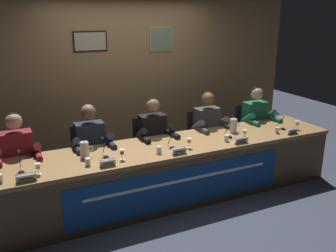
% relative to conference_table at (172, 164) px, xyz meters
% --- Properties ---
extents(ground_plane, '(12.00, 12.00, 0.00)m').
position_rel_conference_table_xyz_m(ground_plane, '(0.00, 0.12, -0.52)').
color(ground_plane, '#383D4C').
extents(wall_back_panelled, '(5.85, 0.14, 2.60)m').
position_rel_conference_table_xyz_m(wall_back_panelled, '(0.00, 1.63, 0.79)').
color(wall_back_panelled, '#937047').
rests_on(wall_back_panelled, ground_plane).
extents(conference_table, '(4.65, 0.87, 0.73)m').
position_rel_conference_table_xyz_m(conference_table, '(0.00, 0.00, 0.00)').
color(conference_table, olive).
rests_on(conference_table, ground_plane).
extents(chair_far_left, '(0.44, 0.45, 0.91)m').
position_rel_conference_table_xyz_m(chair_far_left, '(-1.74, 0.74, -0.08)').
color(chair_far_left, black).
rests_on(chair_far_left, ground_plane).
extents(panelist_far_left, '(0.51, 0.48, 1.23)m').
position_rel_conference_table_xyz_m(panelist_far_left, '(-1.74, 0.54, 0.20)').
color(panelist_far_left, black).
rests_on(panelist_far_left, ground_plane).
extents(nameplate_far_left, '(0.20, 0.06, 0.08)m').
position_rel_conference_table_xyz_m(nameplate_far_left, '(-1.72, -0.22, 0.25)').
color(nameplate_far_left, white).
rests_on(nameplate_far_left, conference_table).
extents(juice_glass_far_left, '(0.06, 0.06, 0.12)m').
position_rel_conference_table_xyz_m(juice_glass_far_left, '(-1.59, -0.10, 0.30)').
color(juice_glass_far_left, white).
rests_on(juice_glass_far_left, conference_table).
extents(water_cup_far_left, '(0.06, 0.06, 0.08)m').
position_rel_conference_table_xyz_m(water_cup_far_left, '(-1.95, -0.13, 0.25)').
color(water_cup_far_left, silver).
rests_on(water_cup_far_left, conference_table).
extents(microphone_far_left, '(0.06, 0.17, 0.22)m').
position_rel_conference_table_xyz_m(microphone_far_left, '(-1.74, 0.04, 0.28)').
color(microphone_far_left, black).
rests_on(microphone_far_left, conference_table).
extents(chair_left, '(0.44, 0.45, 0.91)m').
position_rel_conference_table_xyz_m(chair_left, '(-0.87, 0.74, -0.08)').
color(chair_left, black).
rests_on(chair_left, ground_plane).
extents(panelist_left, '(0.51, 0.48, 1.23)m').
position_rel_conference_table_xyz_m(panelist_left, '(-0.87, 0.54, 0.20)').
color(panelist_left, black).
rests_on(panelist_left, ground_plane).
extents(nameplate_left, '(0.18, 0.06, 0.08)m').
position_rel_conference_table_xyz_m(nameplate_left, '(-0.88, -0.20, 0.25)').
color(nameplate_left, white).
rests_on(nameplate_left, conference_table).
extents(juice_glass_left, '(0.06, 0.06, 0.12)m').
position_rel_conference_table_xyz_m(juice_glass_left, '(-0.68, -0.09, 0.30)').
color(juice_glass_left, white).
rests_on(juice_glass_left, conference_table).
extents(water_cup_left, '(0.06, 0.06, 0.08)m').
position_rel_conference_table_xyz_m(water_cup_left, '(-1.07, -0.09, 0.25)').
color(water_cup_left, silver).
rests_on(water_cup_left, conference_table).
extents(microphone_left, '(0.06, 0.17, 0.22)m').
position_rel_conference_table_xyz_m(microphone_left, '(-0.83, 0.08, 0.28)').
color(microphone_left, black).
rests_on(microphone_left, conference_table).
extents(chair_center, '(0.44, 0.45, 0.91)m').
position_rel_conference_table_xyz_m(chair_center, '(0.00, 0.74, -0.08)').
color(chair_center, black).
rests_on(chair_center, ground_plane).
extents(panelist_center, '(0.51, 0.48, 1.23)m').
position_rel_conference_table_xyz_m(panelist_center, '(0.00, 0.54, 0.20)').
color(panelist_center, black).
rests_on(panelist_center, ground_plane).
extents(nameplate_center, '(0.18, 0.06, 0.08)m').
position_rel_conference_table_xyz_m(nameplate_center, '(-0.01, -0.21, 0.25)').
color(nameplate_center, white).
rests_on(nameplate_center, conference_table).
extents(juice_glass_center, '(0.06, 0.06, 0.12)m').
position_rel_conference_table_xyz_m(juice_glass_center, '(0.19, -0.08, 0.30)').
color(juice_glass_center, white).
rests_on(juice_glass_center, conference_table).
extents(water_cup_center, '(0.06, 0.06, 0.08)m').
position_rel_conference_table_xyz_m(water_cup_center, '(-0.22, -0.09, 0.25)').
color(water_cup_center, silver).
rests_on(water_cup_center, conference_table).
extents(microphone_center, '(0.06, 0.17, 0.22)m').
position_rel_conference_table_xyz_m(microphone_center, '(-0.01, 0.02, 0.28)').
color(microphone_center, black).
rests_on(microphone_center, conference_table).
extents(chair_right, '(0.44, 0.45, 0.91)m').
position_rel_conference_table_xyz_m(chair_right, '(0.87, 0.74, -0.08)').
color(chair_right, black).
rests_on(chair_right, ground_plane).
extents(panelist_right, '(0.51, 0.48, 1.23)m').
position_rel_conference_table_xyz_m(panelist_right, '(0.87, 0.54, 0.20)').
color(panelist_right, black).
rests_on(panelist_right, ground_plane).
extents(nameplate_right, '(0.19, 0.06, 0.08)m').
position_rel_conference_table_xyz_m(nameplate_right, '(0.87, -0.21, 0.25)').
color(nameplate_right, white).
rests_on(nameplate_right, conference_table).
extents(juice_glass_right, '(0.06, 0.06, 0.12)m').
position_rel_conference_table_xyz_m(juice_glass_right, '(1.01, -0.10, 0.30)').
color(juice_glass_right, white).
rests_on(juice_glass_right, conference_table).
extents(water_cup_right, '(0.06, 0.06, 0.08)m').
position_rel_conference_table_xyz_m(water_cup_right, '(0.74, -0.08, 0.25)').
color(water_cup_right, silver).
rests_on(water_cup_right, conference_table).
extents(microphone_right, '(0.06, 0.17, 0.22)m').
position_rel_conference_table_xyz_m(microphone_right, '(0.86, 0.06, 0.28)').
color(microphone_right, black).
rests_on(microphone_right, conference_table).
extents(chair_far_right, '(0.44, 0.45, 0.91)m').
position_rel_conference_table_xyz_m(chair_far_right, '(1.74, 0.74, -0.08)').
color(chair_far_right, black).
rests_on(chair_far_right, ground_plane).
extents(panelist_far_right, '(0.51, 0.48, 1.23)m').
position_rel_conference_table_xyz_m(panelist_far_right, '(1.74, 0.54, 0.20)').
color(panelist_far_right, black).
rests_on(panelist_far_right, ground_plane).
extents(nameplate_far_right, '(0.17, 0.06, 0.08)m').
position_rel_conference_table_xyz_m(nameplate_far_right, '(1.73, -0.21, 0.25)').
color(nameplate_far_right, white).
rests_on(nameplate_far_right, conference_table).
extents(juice_glass_far_right, '(0.06, 0.06, 0.12)m').
position_rel_conference_table_xyz_m(juice_glass_far_right, '(1.94, -0.08, 0.30)').
color(juice_glass_far_right, white).
rests_on(juice_glass_far_right, conference_table).
extents(water_cup_far_right, '(0.06, 0.06, 0.08)m').
position_rel_conference_table_xyz_m(water_cup_far_right, '(1.57, -0.09, 0.25)').
color(water_cup_far_right, silver).
rests_on(water_cup_far_right, conference_table).
extents(microphone_far_right, '(0.06, 0.17, 0.22)m').
position_rel_conference_table_xyz_m(microphone_far_right, '(1.75, 0.03, 0.28)').
color(microphone_far_right, black).
rests_on(microphone_far_right, conference_table).
extents(water_pitcher_left_side, '(0.15, 0.10, 0.21)m').
position_rel_conference_table_xyz_m(water_pitcher_left_side, '(-1.04, 0.15, 0.30)').
color(water_pitcher_left_side, silver).
rests_on(water_pitcher_left_side, conference_table).
extents(water_pitcher_right_side, '(0.15, 0.10, 0.21)m').
position_rel_conference_table_xyz_m(water_pitcher_right_side, '(1.05, 0.21, 0.30)').
color(water_pitcher_right_side, silver).
rests_on(water_pitcher_right_side, conference_table).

